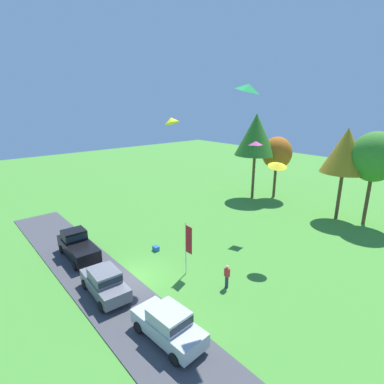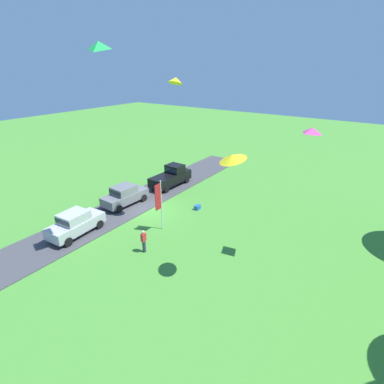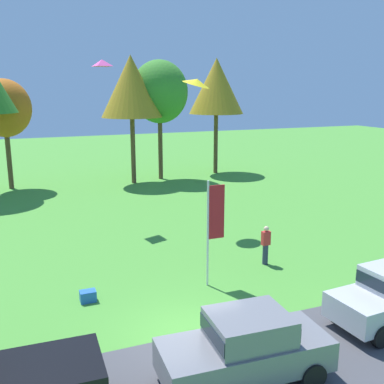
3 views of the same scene
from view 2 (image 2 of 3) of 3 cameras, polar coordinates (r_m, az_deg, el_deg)
name	(u,v)px [view 2 (image 2 of 3)]	position (r m, az deg, el deg)	size (l,w,h in m)	color
ground_plane	(151,210)	(27.35, -7.88, -3.40)	(120.00, 120.00, 0.00)	#478E33
pavement_strip	(132,203)	(28.82, -11.28, -2.15)	(36.00, 4.40, 0.06)	#424247
car_pickup_far_end	(172,176)	(32.17, -3.93, 3.07)	(5.06, 2.17, 2.14)	black
car_sedan_mid_row	(125,195)	(28.33, -12.72, -0.49)	(4.48, 2.13, 1.84)	slate
car_sedan_near_entrance	(75,223)	(24.55, -21.36, -5.44)	(4.52, 2.21, 1.84)	#B7B7BC
person_watching_sky	(144,241)	(21.22, -9.18, -9.20)	(0.36, 0.24, 1.71)	#2D334C
flag_banner	(159,200)	(22.90, -6.28, -1.52)	(0.71, 0.08, 4.14)	silver
cooler_box	(197,207)	(27.14, 1.03, -2.93)	(0.56, 0.40, 0.40)	blue
kite_delta_over_trees	(176,80)	(22.23, -3.15, 20.50)	(1.03, 1.03, 0.40)	yellow
kite_diamond_low_drifter	(313,131)	(18.37, 21.98, 10.80)	(1.04, 0.86, 0.36)	#EA4C9E
kite_delta_high_left	(232,157)	(15.57, 7.70, 6.53)	(1.45, 1.45, 0.30)	yellow
kite_diamond_topmost	(99,45)	(17.42, -17.38, 25.15)	(0.98, 1.02, 0.38)	green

